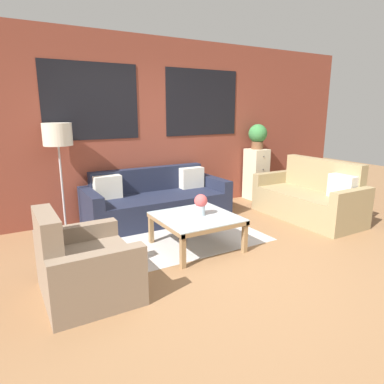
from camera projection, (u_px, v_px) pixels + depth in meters
ground_plane at (242, 264)px, 3.84m from camera, size 16.00×16.00×0.00m
wall_back_brick at (151, 127)px, 5.56m from camera, size 8.40×0.09×2.80m
rug at (175, 233)px, 4.78m from camera, size 2.12×1.79×0.00m
couch_dark at (157, 202)px, 5.34m from camera, size 2.21×0.88×0.78m
settee_vintage at (310, 199)px, 5.40m from camera, size 0.80×1.69×0.92m
armchair_corner at (84, 267)px, 3.14m from camera, size 0.80×0.93×0.84m
coffee_table at (196, 220)px, 4.22m from camera, size 0.93×0.93×0.41m
floor_lamp at (58, 139)px, 4.60m from camera, size 0.39×0.39×1.51m
drawer_cabinet at (256, 174)px, 6.55m from camera, size 0.34×0.40×0.96m
potted_plant at (258, 135)px, 6.37m from camera, size 0.35×0.35×0.46m
flower_vase at (201, 203)px, 4.20m from camera, size 0.16×0.16×0.27m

